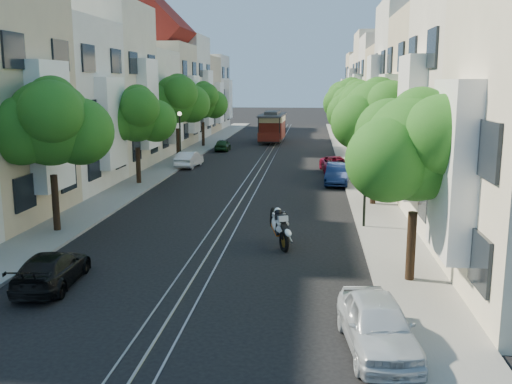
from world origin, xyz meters
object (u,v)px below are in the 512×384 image
(tree_w_c, at_px, (178,100))
(parked_car_w_near, at_px, (52,269))
(tree_e_b, at_px, (377,117))
(tree_e_a, at_px, (418,150))
(tree_w_b, at_px, (137,116))
(tree_e_d, at_px, (351,101))
(parked_car_w_mid, at_px, (189,159))
(tree_w_d, at_px, (203,101))
(cable_car, at_px, (272,125))
(parked_car_e_near, at_px, (377,324))
(parked_car_w_far, at_px, (223,145))
(parked_car_e_far, at_px, (335,165))
(lamp_east, at_px, (366,166))
(sportbike_rider, at_px, (279,225))
(lamp_west, at_px, (180,130))
(parked_car_e_mid, at_px, (338,174))
(tree_e_c, at_px, (360,110))
(tree_w_a, at_px, (51,125))

(tree_w_c, relative_size, parked_car_w_near, 1.81)
(tree_e_b, bearing_deg, tree_e_a, -90.00)
(tree_w_b, bearing_deg, tree_w_c, 90.00)
(tree_e_d, distance_m, parked_car_w_mid, 16.33)
(tree_e_a, distance_m, tree_w_d, 41.57)
(tree_e_a, height_order, cable_car, tree_e_a)
(tree_e_a, height_order, parked_car_e_near, tree_e_a)
(parked_car_w_far, bearing_deg, parked_car_e_far, 128.73)
(cable_car, relative_size, parked_car_w_far, 2.47)
(lamp_east, xyz_separation_m, parked_car_e_near, (-0.70, -12.00, -2.17))
(sportbike_rider, bearing_deg, tree_e_a, -61.96)
(lamp_west, distance_m, parked_car_e_near, 32.35)
(tree_e_d, distance_m, tree_w_d, 15.25)
(parked_car_e_near, height_order, parked_car_e_mid, parked_car_e_mid)
(tree_e_b, relative_size, parked_car_w_far, 2.04)
(tree_e_a, distance_m, sportbike_rider, 6.93)
(parked_car_e_far, bearing_deg, lamp_east, -93.85)
(tree_w_d, bearing_deg, tree_e_c, -48.01)
(tree_e_a, distance_m, parked_car_w_far, 37.92)
(parked_car_w_mid, bearing_deg, tree_w_c, -59.32)
(parked_car_e_mid, relative_size, parked_car_e_far, 1.01)
(tree_e_c, distance_m, parked_car_e_near, 28.30)
(parked_car_e_far, bearing_deg, tree_e_d, 74.77)
(lamp_east, height_order, parked_car_w_mid, lamp_east)
(tree_w_c, distance_m, parked_car_w_far, 9.33)
(parked_car_e_mid, distance_m, parked_car_w_far, 20.16)
(tree_e_b, relative_size, tree_w_b, 1.07)
(tree_e_c, bearing_deg, parked_car_w_near, -115.50)
(tree_e_b, xyz_separation_m, parked_car_e_far, (-1.66, 11.45, -4.16))
(cable_car, bearing_deg, tree_e_a, -78.41)
(tree_w_c, height_order, parked_car_w_far, tree_w_c)
(tree_e_d, bearing_deg, sportbike_rider, -98.66)
(tree_w_c, bearing_deg, tree_w_b, -90.00)
(tree_w_b, relative_size, parked_car_w_mid, 1.67)
(tree_w_d, xyz_separation_m, lamp_east, (13.44, -31.98, -1.75))
(cable_car, bearing_deg, tree_e_b, -74.87)
(lamp_east, relative_size, cable_car, 0.51)
(tree_e_b, bearing_deg, lamp_east, -100.93)
(tree_e_a, relative_size, parked_car_e_far, 1.52)
(tree_e_d, bearing_deg, cable_car, 126.55)
(sportbike_rider, bearing_deg, tree_e_c, 54.20)
(parked_car_e_near, distance_m, parked_car_w_mid, 31.88)
(tree_w_b, bearing_deg, tree_w_a, -90.00)
(parked_car_e_mid, bearing_deg, parked_car_e_near, -84.15)
(tree_w_c, distance_m, parked_car_w_mid, 5.65)
(tree_e_d, relative_size, lamp_east, 1.65)
(cable_car, bearing_deg, tree_e_c, -68.43)
(tree_w_d, xyz_separation_m, parked_car_e_near, (12.74, -43.98, -3.93))
(tree_e_b, xyz_separation_m, tree_w_a, (-14.40, -7.00, 0.00))
(tree_e_b, xyz_separation_m, tree_w_d, (-14.40, 27.00, -0.13))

